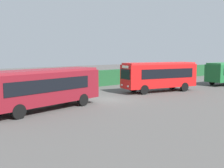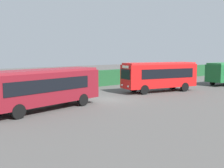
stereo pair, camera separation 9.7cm
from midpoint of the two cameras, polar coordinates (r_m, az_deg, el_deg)
The scene contains 5 objects.
ground_plane at distance 25.81m, azimuth -1.19°, elevation -3.20°, with size 114.12×114.12×0.00m, color #514F4C.
bus_maroon at distance 21.58m, azimuth -13.88°, elevation -0.51°, with size 9.80×3.86×3.08m.
bus_red at distance 31.24m, azimuth 9.61°, elevation 1.83°, with size 8.95×4.63×3.25m.
person_center at distance 25.14m, azimuth -17.04°, elevation -1.45°, with size 0.47×0.39×1.87m.
hedge_row at distance 32.83m, azimuth -11.37°, elevation 0.50°, with size 69.06×1.47×2.00m, color #1E512A.
Camera 1 is at (-16.70, -19.20, 4.32)m, focal length 44.48 mm.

